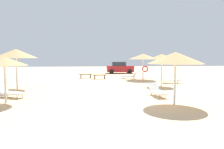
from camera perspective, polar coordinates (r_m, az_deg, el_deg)
ground_plane at (r=12.82m, az=1.27°, el=-6.50°), size 80.00×80.00×0.00m
parasol_0 at (r=18.64m, az=13.30°, el=4.66°), size 2.21×2.21×2.75m
parasol_1 at (r=11.47m, az=16.75°, el=4.30°), size 2.89×2.89×2.77m
parasol_2 at (r=17.83m, az=-24.49°, el=5.15°), size 3.17×3.17×3.10m
parasol_3 at (r=12.72m, az=-27.06°, el=3.17°), size 2.44×2.44×2.52m
parasol_4 at (r=23.29m, az=8.44°, el=4.79°), size 3.14×3.14×2.83m
lounger_0 at (r=20.74m, az=15.91°, el=-1.42°), size 1.96×0.84×0.68m
lounger_1 at (r=13.84m, az=12.09°, el=-4.41°), size 0.76×1.90×0.78m
lounger_3 at (r=14.53m, az=-25.81°, el=-4.35°), size 1.96×1.37×0.77m
lounger_4 at (r=24.03m, az=4.74°, el=-0.39°), size 1.97×1.40×0.75m
bench_0 at (r=24.79m, az=-7.13°, el=-0.19°), size 1.53×0.54×0.49m
bench_1 at (r=23.71m, az=-3.35°, el=-0.39°), size 1.52×0.47×0.49m
parked_car at (r=31.72m, az=2.11°, el=1.82°), size 4.03×2.03×1.72m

